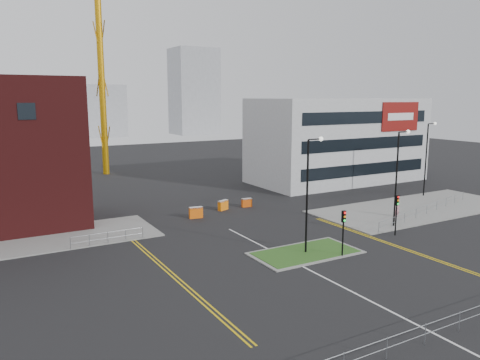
# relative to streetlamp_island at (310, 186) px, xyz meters

# --- Properties ---
(ground) EXTENTS (200.00, 200.00, 0.00)m
(ground) POSITION_rel_streetlamp_island_xyz_m (-2.22, -8.00, -5.41)
(ground) COLOR black
(ground) RESTS_ON ground
(pavement_right) EXTENTS (24.00, 10.00, 0.12)m
(pavement_right) POSITION_rel_streetlamp_island_xyz_m (19.78, 6.00, -5.35)
(pavement_right) COLOR slate
(pavement_right) RESTS_ON ground
(island_kerb) EXTENTS (8.60, 4.60, 0.08)m
(island_kerb) POSITION_rel_streetlamp_island_xyz_m (-0.22, 0.00, -5.37)
(island_kerb) COLOR slate
(island_kerb) RESTS_ON ground
(grass_island) EXTENTS (8.00, 4.00, 0.12)m
(grass_island) POSITION_rel_streetlamp_island_xyz_m (-0.22, 0.00, -5.35)
(grass_island) COLOR #1E4C19
(grass_island) RESTS_ON ground
(office_block) EXTENTS (25.00, 12.20, 12.00)m
(office_block) POSITION_rel_streetlamp_island_xyz_m (23.79, 23.97, 0.59)
(office_block) COLOR #ADB0B2
(office_block) RESTS_ON ground
(streetlamp_island) EXTENTS (1.46, 0.36, 9.18)m
(streetlamp_island) POSITION_rel_streetlamp_island_xyz_m (0.00, 0.00, 0.00)
(streetlamp_island) COLOR black
(streetlamp_island) RESTS_ON ground
(streetlamp_right_near) EXTENTS (1.46, 0.36, 9.18)m
(streetlamp_right_near) POSITION_rel_streetlamp_island_xyz_m (12.00, 2.00, 0.00)
(streetlamp_right_near) COLOR black
(streetlamp_right_near) RESTS_ON ground
(streetlamp_right_far) EXTENTS (1.46, 0.36, 9.18)m
(streetlamp_right_far) POSITION_rel_streetlamp_island_xyz_m (26.00, 10.00, 0.00)
(streetlamp_right_far) COLOR black
(streetlamp_right_far) RESTS_ON ground
(traffic_light_island) EXTENTS (0.28, 0.33, 3.65)m
(traffic_light_island) POSITION_rel_streetlamp_island_xyz_m (1.78, -2.02, -2.85)
(traffic_light_island) COLOR black
(traffic_light_island) RESTS_ON ground
(traffic_light_right) EXTENTS (0.28, 0.33, 3.65)m
(traffic_light_right) POSITION_rel_streetlamp_island_xyz_m (9.78, -0.02, -2.85)
(traffic_light_right) COLOR black
(traffic_light_right) RESTS_ON ground
(railing_front) EXTENTS (24.05, 0.05, 1.10)m
(railing_front) POSITION_rel_streetlamp_island_xyz_m (-2.22, -14.00, -4.63)
(railing_front) COLOR gray
(railing_front) RESTS_ON ground
(railing_left) EXTENTS (6.05, 0.05, 1.10)m
(railing_left) POSITION_rel_streetlamp_island_xyz_m (-13.22, 10.00, -4.67)
(railing_left) COLOR gray
(railing_left) RESTS_ON ground
(railing_right) EXTENTS (19.05, 5.05, 1.10)m
(railing_right) POSITION_rel_streetlamp_island_xyz_m (18.28, 3.50, -4.63)
(railing_right) COLOR gray
(railing_right) RESTS_ON ground
(centre_line) EXTENTS (0.15, 30.00, 0.01)m
(centre_line) POSITION_rel_streetlamp_island_xyz_m (-2.22, -6.00, -5.41)
(centre_line) COLOR silver
(centre_line) RESTS_ON ground
(yellow_left_a) EXTENTS (0.12, 24.00, 0.01)m
(yellow_left_a) POSITION_rel_streetlamp_island_xyz_m (-11.22, 2.00, -5.41)
(yellow_left_a) COLOR gold
(yellow_left_a) RESTS_ON ground
(yellow_left_b) EXTENTS (0.12, 24.00, 0.01)m
(yellow_left_b) POSITION_rel_streetlamp_island_xyz_m (-10.92, 2.00, -5.41)
(yellow_left_b) COLOR gold
(yellow_left_b) RESTS_ON ground
(yellow_right_a) EXTENTS (0.12, 20.00, 0.01)m
(yellow_right_a) POSITION_rel_streetlamp_island_xyz_m (7.28, -2.00, -5.41)
(yellow_right_a) COLOR gold
(yellow_right_a) RESTS_ON ground
(yellow_right_b) EXTENTS (0.12, 20.00, 0.01)m
(yellow_right_b) POSITION_rel_streetlamp_island_xyz_m (7.58, -2.00, -5.41)
(yellow_right_b) COLOR gold
(yellow_right_b) RESTS_ON ground
(skyline_b) EXTENTS (24.00, 12.00, 16.00)m
(skyline_b) POSITION_rel_streetlamp_island_xyz_m (7.78, 122.00, 2.59)
(skyline_b) COLOR gray
(skyline_b) RESTS_ON ground
(skyline_c) EXTENTS (14.00, 12.00, 28.00)m
(skyline_c) POSITION_rel_streetlamp_island_xyz_m (42.78, 117.00, 8.59)
(skyline_c) COLOR gray
(skyline_c) RESTS_ON ground
(skyline_d) EXTENTS (30.00, 12.00, 12.00)m
(skyline_d) POSITION_rel_streetlamp_island_xyz_m (-10.22, 132.00, 0.59)
(skyline_d) COLOR gray
(skyline_d) RESTS_ON ground
(pedestrian) EXTENTS (0.66, 0.46, 1.75)m
(pedestrian) POSITION_rel_streetlamp_island_xyz_m (14.80, 4.32, -4.54)
(pedestrian) COLOR #CF8694
(pedestrian) RESTS_ON ground
(barrier_left) EXTENTS (1.44, 0.69, 1.16)m
(barrier_left) POSITION_rel_streetlamp_island_xyz_m (-3.22, 14.31, -4.78)
(barrier_left) COLOR #EC5F0D
(barrier_left) RESTS_ON ground
(barrier_mid) EXTENTS (1.36, 0.89, 1.09)m
(barrier_mid) POSITION_rel_streetlamp_island_xyz_m (0.78, 16.00, -4.82)
(barrier_mid) COLOR orange
(barrier_mid) RESTS_ON ground
(barrier_right) EXTENTS (1.20, 0.48, 0.98)m
(barrier_right) POSITION_rel_streetlamp_island_xyz_m (3.78, 16.00, -4.88)
(barrier_right) COLOR #CF4B0B
(barrier_right) RESTS_ON ground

